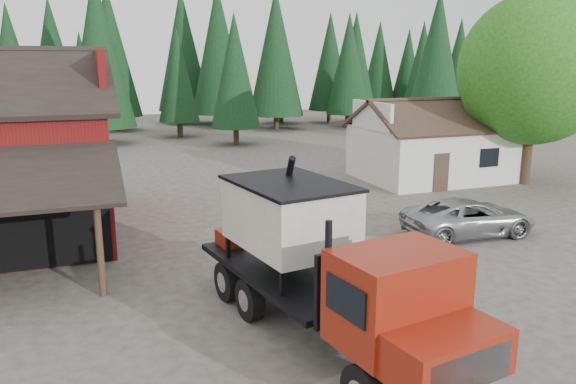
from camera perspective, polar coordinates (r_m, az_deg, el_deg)
name	(u,v)px	position (r m, az deg, el deg)	size (l,w,h in m)	color
ground	(310,296)	(16.50, 2.25, -10.47)	(120.00, 120.00, 0.00)	#4A403A
farmhouse	(432,150)	(33.25, 14.47, 4.17)	(8.60, 6.42, 4.65)	silver
deciduous_tree	(535,75)	(33.10, 23.77, 10.84)	(8.00, 8.00, 10.20)	#382619
conifer_backdrop	(144,131)	(56.63, -14.41, 6.02)	(76.00, 16.00, 16.00)	black
near_pine_b	(235,71)	(45.52, -5.43, 12.17)	(3.96, 3.96, 10.40)	#382619
near_pine_c	(437,58)	(48.70, 14.88, 13.04)	(4.84, 4.84, 12.40)	#382619
near_pine_d	(98,51)	(47.98, -18.71, 13.40)	(5.28, 5.28, 13.40)	#382619
feed_truck	(323,262)	(13.42, 3.60, -7.13)	(3.98, 9.57, 4.20)	black
silver_car	(469,217)	(22.84, 17.88, -2.45)	(2.39, 5.17, 1.44)	#A1A4A9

